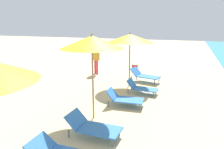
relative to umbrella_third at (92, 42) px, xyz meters
name	(u,v)px	position (x,y,z in m)	size (l,w,h in m)	color
umbrella_third	(92,42)	(0.00, 0.00, 0.00)	(1.84, 1.84, 2.59)	olive
lounger_third_shoreside	(124,98)	(0.59, 1.29, -2.06)	(1.33, 0.73, 0.59)	blue
lounger_third_inland	(93,126)	(0.45, -1.01, -2.06)	(1.40, 0.66, 0.59)	blue
umbrella_farthest	(130,38)	(0.08, 3.76, -0.13)	(2.13, 2.13, 2.46)	#4C4C51
lounger_farthest_shoreside	(145,75)	(0.61, 4.66, -1.99)	(1.55, 0.98, 0.67)	blue
lounger_farthest_inland	(141,87)	(0.87, 2.82, -2.08)	(1.28, 0.61, 0.58)	blue
person_walking_near	(96,57)	(-2.36, 5.39, -1.36)	(0.42, 0.35, 1.62)	#D8334C
cooler_box	(135,66)	(-0.65, 7.75, -2.19)	(0.39, 0.58, 0.30)	red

